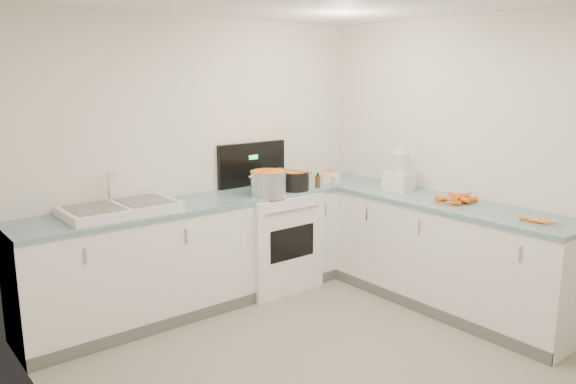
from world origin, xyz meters
TOP-DOWN VIEW (x-y plane):
  - floor at (0.00, 0.00)m, footprint 3.50×4.00m
  - wall_back at (0.00, 2.00)m, footprint 3.50×0.00m
  - wall_left at (-1.75, 0.00)m, footprint 0.00×4.00m
  - wall_right at (1.75, 0.00)m, footprint 0.00×4.00m
  - counter_back at (0.00, 1.70)m, footprint 3.50×0.62m
  - counter_right at (1.45, 0.30)m, footprint 0.62×2.20m
  - stove at (0.55, 1.69)m, footprint 0.76×0.65m
  - sink at (-0.90, 1.70)m, footprint 0.86×0.52m
  - steel_pot at (0.40, 1.51)m, footprint 0.34×0.34m
  - black_pot at (0.73, 1.54)m, footprint 0.29×0.29m
  - wooden_spoon at (0.73, 1.54)m, footprint 0.09×0.40m
  - mixing_bowl at (1.27, 1.64)m, footprint 0.26×0.26m
  - extract_bottle at (0.97, 1.48)m, footprint 0.05×0.05m
  - spice_jar at (1.18, 1.48)m, footprint 0.05×0.05m
  - food_processor at (1.47, 0.91)m, footprint 0.23×0.26m
  - carrot_pile at (1.47, 0.27)m, footprint 0.43×0.31m
  - peeled_carrots at (1.38, -0.52)m, footprint 0.11×0.31m
  - peelings at (-1.11, 1.71)m, footprint 0.23×0.24m

SIDE VIEW (x-z plane):
  - floor at x=0.00m, z-range 0.00..0.00m
  - counter_back at x=0.00m, z-range 0.00..0.94m
  - counter_right at x=1.45m, z-range 0.00..0.94m
  - stove at x=0.55m, z-range -0.21..1.15m
  - peeled_carrots at x=1.38m, z-range 0.94..0.98m
  - carrot_pile at x=1.47m, z-range 0.93..1.02m
  - sink at x=-0.90m, z-range 0.82..1.13m
  - spice_jar at x=1.18m, z-range 0.94..1.02m
  - mixing_bowl at x=1.27m, z-range 0.94..1.05m
  - extract_bottle at x=0.97m, z-range 0.94..1.06m
  - peelings at x=-1.11m, z-range 1.01..1.02m
  - black_pot at x=0.73m, z-range 0.92..1.11m
  - steel_pot at x=0.40m, z-range 0.92..1.16m
  - food_processor at x=1.47m, z-range 0.91..1.31m
  - wooden_spoon at x=0.73m, z-range 1.12..1.13m
  - wall_back at x=0.00m, z-range 0.00..2.50m
  - wall_left at x=-1.75m, z-range 0.00..2.50m
  - wall_right at x=1.75m, z-range 0.00..2.50m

